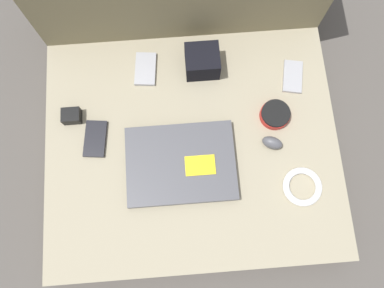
{
  "coord_description": "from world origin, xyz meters",
  "views": [
    {
      "loc": [
        -0.02,
        -0.28,
        1.24
      ],
      "look_at": [
        0.0,
        0.0,
        0.14
      ],
      "focal_mm": 35.0,
      "sensor_mm": 36.0,
      "label": 1
    }
  ],
  "objects_px": {
    "charger_brick": "(72,116)",
    "computer_mouse": "(272,143)",
    "phone_small": "(95,139)",
    "laptop": "(181,164)",
    "speaker_puck": "(275,115)",
    "phone_black": "(145,69)",
    "phone_silver": "(293,77)",
    "camera_pouch": "(202,61)"
  },
  "relations": [
    {
      "from": "camera_pouch",
      "to": "charger_brick",
      "type": "bearing_deg",
      "value": -161.26
    },
    {
      "from": "speaker_puck",
      "to": "charger_brick",
      "type": "xyz_separation_m",
      "value": [
        -0.63,
        0.04,
        0.0
      ]
    },
    {
      "from": "phone_small",
      "to": "charger_brick",
      "type": "xyz_separation_m",
      "value": [
        -0.07,
        0.08,
        0.01
      ]
    },
    {
      "from": "phone_silver",
      "to": "phone_black",
      "type": "bearing_deg",
      "value": -176.77
    },
    {
      "from": "phone_small",
      "to": "phone_black",
      "type": "bearing_deg",
      "value": 59.84
    },
    {
      "from": "computer_mouse",
      "to": "speaker_puck",
      "type": "relative_size",
      "value": 0.78
    },
    {
      "from": "speaker_puck",
      "to": "phone_black",
      "type": "height_order",
      "value": "speaker_puck"
    },
    {
      "from": "camera_pouch",
      "to": "charger_brick",
      "type": "relative_size",
      "value": 1.9
    },
    {
      "from": "laptop",
      "to": "computer_mouse",
      "type": "relative_size",
      "value": 4.55
    },
    {
      "from": "speaker_puck",
      "to": "phone_small",
      "type": "bearing_deg",
      "value": -176.65
    },
    {
      "from": "computer_mouse",
      "to": "camera_pouch",
      "type": "xyz_separation_m",
      "value": [
        -0.19,
        0.28,
        0.02
      ]
    },
    {
      "from": "laptop",
      "to": "phone_small",
      "type": "bearing_deg",
      "value": 159.17
    },
    {
      "from": "laptop",
      "to": "speaker_puck",
      "type": "xyz_separation_m",
      "value": [
        0.3,
        0.13,
        0.0
      ]
    },
    {
      "from": "computer_mouse",
      "to": "phone_black",
      "type": "distance_m",
      "value": 0.47
    },
    {
      "from": "phone_silver",
      "to": "phone_black",
      "type": "xyz_separation_m",
      "value": [
        -0.48,
        0.06,
        0.0
      ]
    },
    {
      "from": "computer_mouse",
      "to": "charger_brick",
      "type": "distance_m",
      "value": 0.63
    },
    {
      "from": "phone_silver",
      "to": "charger_brick",
      "type": "xyz_separation_m",
      "value": [
        -0.71,
        -0.09,
        0.01
      ]
    },
    {
      "from": "phone_small",
      "to": "laptop",
      "type": "bearing_deg",
      "value": -14.67
    },
    {
      "from": "laptop",
      "to": "phone_small",
      "type": "height_order",
      "value": "laptop"
    },
    {
      "from": "laptop",
      "to": "camera_pouch",
      "type": "relative_size",
      "value": 3.08
    },
    {
      "from": "laptop",
      "to": "charger_brick",
      "type": "bearing_deg",
      "value": 152.15
    },
    {
      "from": "computer_mouse",
      "to": "camera_pouch",
      "type": "distance_m",
      "value": 0.34
    },
    {
      "from": "phone_silver",
      "to": "charger_brick",
      "type": "bearing_deg",
      "value": -162.42
    },
    {
      "from": "laptop",
      "to": "phone_silver",
      "type": "bearing_deg",
      "value": 34.69
    },
    {
      "from": "laptop",
      "to": "phone_small",
      "type": "distance_m",
      "value": 0.28
    },
    {
      "from": "laptop",
      "to": "camera_pouch",
      "type": "height_order",
      "value": "camera_pouch"
    },
    {
      "from": "phone_silver",
      "to": "laptop",
      "type": "bearing_deg",
      "value": -134.83
    },
    {
      "from": "laptop",
      "to": "speaker_puck",
      "type": "distance_m",
      "value": 0.33
    },
    {
      "from": "phone_small",
      "to": "camera_pouch",
      "type": "height_order",
      "value": "camera_pouch"
    },
    {
      "from": "phone_small",
      "to": "charger_brick",
      "type": "relative_size",
      "value": 2.17
    },
    {
      "from": "computer_mouse",
      "to": "speaker_puck",
      "type": "xyz_separation_m",
      "value": [
        0.02,
        0.09,
        -0.0
      ]
    },
    {
      "from": "phone_silver",
      "to": "phone_black",
      "type": "relative_size",
      "value": 1.0
    },
    {
      "from": "phone_small",
      "to": "speaker_puck",
      "type": "bearing_deg",
      "value": 9.79
    },
    {
      "from": "phone_black",
      "to": "phone_small",
      "type": "relative_size",
      "value": 0.98
    },
    {
      "from": "phone_silver",
      "to": "phone_small",
      "type": "xyz_separation_m",
      "value": [
        -0.64,
        -0.16,
        0.0
      ]
    },
    {
      "from": "laptop",
      "to": "camera_pouch",
      "type": "bearing_deg",
      "value": 74.41
    },
    {
      "from": "phone_silver",
      "to": "phone_black",
      "type": "height_order",
      "value": "phone_black"
    },
    {
      "from": "laptop",
      "to": "charger_brick",
      "type": "relative_size",
      "value": 5.85
    },
    {
      "from": "phone_black",
      "to": "charger_brick",
      "type": "bearing_deg",
      "value": -142.26
    },
    {
      "from": "charger_brick",
      "to": "phone_silver",
      "type": "bearing_deg",
      "value": 6.82
    },
    {
      "from": "charger_brick",
      "to": "computer_mouse",
      "type": "bearing_deg",
      "value": -12.31
    },
    {
      "from": "laptop",
      "to": "camera_pouch",
      "type": "xyz_separation_m",
      "value": [
        0.09,
        0.32,
        0.03
      ]
    }
  ]
}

